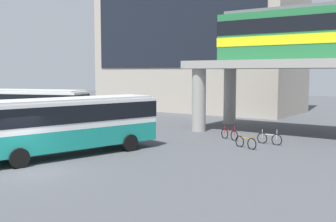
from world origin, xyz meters
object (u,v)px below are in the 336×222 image
bus_secondary (22,104)px  bicycle_orange (246,142)px  bus_main (65,120)px  bicycle_silver (269,139)px  bicycle_red (229,134)px  station_building (197,32)px

bus_secondary → bicycle_orange: (18.96, 2.28, -1.63)m
bus_main → bus_secondary: (-11.65, 5.61, 0.00)m
bicycle_silver → bicycle_red: size_ratio=1.08×
bus_secondary → bicycle_silver: size_ratio=6.33×
bus_main → bicycle_orange: size_ratio=6.71×
bus_main → bicycle_red: size_ratio=6.87×
station_building → bicycle_silver: (16.55, -18.39, -9.21)m
bus_main → bus_secondary: 12.92m
bus_main → bus_secondary: bearing=154.3°
bicycle_silver → bicycle_red: 2.96m
bus_secondary → bicycle_silver: bus_secondary is taller
bus_secondary → bicycle_orange: bearing=6.9°
bus_main → bicycle_red: bearing=63.7°
bus_secondary → bicycle_silver: 20.21m
station_building → bicycle_orange: 27.53m
station_building → bus_main: station_building is taller
bicycle_orange → bicycle_red: size_ratio=1.02×
bicycle_red → bicycle_silver: bearing=-3.5°
bicycle_orange → bus_main: bearing=-132.8°
station_building → bus_main: bearing=-73.3°
bicycle_red → bus_main: bearing=-116.3°
bicycle_silver → bicycle_red: same height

